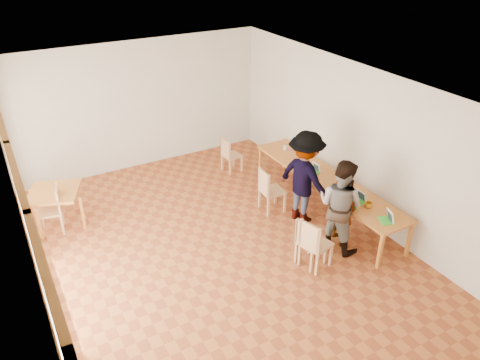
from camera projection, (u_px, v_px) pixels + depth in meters
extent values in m
plane|color=#A05426|center=(219.00, 250.00, 8.50)|extent=(8.00, 8.00, 0.00)
cube|color=beige|center=(139.00, 106.00, 10.82)|extent=(6.00, 0.10, 3.00)
cube|color=beige|center=(396.00, 343.00, 4.72)|extent=(6.00, 0.10, 3.00)
cube|color=beige|center=(355.00, 142.00, 9.06)|extent=(0.10, 8.00, 3.00)
cube|color=white|center=(27.00, 228.00, 6.50)|extent=(0.10, 8.00, 3.00)
cube|color=white|center=(215.00, 89.00, 7.04)|extent=(6.00, 8.00, 0.04)
cube|color=#BC7629|center=(326.00, 179.00, 9.34)|extent=(0.80, 4.00, 0.05)
cube|color=#BC7629|center=(380.00, 252.00, 7.89)|extent=(0.06, 0.06, 0.70)
cube|color=#BC7629|center=(260.00, 162.00, 10.85)|extent=(0.06, 0.06, 0.70)
cube|color=#BC7629|center=(409.00, 240.00, 8.18)|extent=(0.06, 0.06, 0.70)
cube|color=#BC7629|center=(285.00, 155.00, 11.14)|extent=(0.06, 0.06, 0.70)
cube|color=#BC7629|center=(54.00, 192.00, 8.88)|extent=(0.90, 0.90, 0.05)
cube|color=#BC7629|center=(39.00, 224.00, 8.60)|extent=(0.05, 0.05, 0.70)
cube|color=#BC7629|center=(33.00, 205.00, 9.20)|extent=(0.05, 0.05, 0.70)
cube|color=#BC7629|center=(82.00, 213.00, 8.93)|extent=(0.05, 0.05, 0.70)
cube|color=#BC7629|center=(74.00, 195.00, 9.53)|extent=(0.05, 0.05, 0.70)
cube|color=tan|center=(316.00, 244.00, 7.91)|extent=(0.53, 0.53, 0.04)
cube|color=tan|center=(310.00, 236.00, 7.67)|extent=(0.15, 0.44, 0.46)
cube|color=tan|center=(312.00, 243.00, 7.99)|extent=(0.49, 0.49, 0.04)
cube|color=tan|center=(305.00, 236.00, 7.77)|extent=(0.12, 0.41, 0.43)
cube|color=tan|center=(272.00, 191.00, 9.47)|extent=(0.47, 0.47, 0.04)
cube|color=tan|center=(264.00, 182.00, 9.28)|extent=(0.07, 0.44, 0.46)
cube|color=tan|center=(232.00, 155.00, 11.04)|extent=(0.42, 0.42, 0.04)
cube|color=tan|center=(226.00, 149.00, 10.84)|extent=(0.07, 0.39, 0.41)
cube|color=tan|center=(50.00, 211.00, 8.81)|extent=(0.51, 0.51, 0.04)
cube|color=tan|center=(58.00, 198.00, 8.74)|extent=(0.13, 0.44, 0.46)
imported|color=gray|center=(343.00, 204.00, 8.38)|extent=(0.46, 0.63, 1.61)
imported|color=gray|center=(340.00, 205.00, 8.19)|extent=(0.91, 1.02, 1.75)
imported|color=gray|center=(305.00, 178.00, 8.95)|extent=(0.93, 1.33, 1.88)
cube|color=green|center=(385.00, 221.00, 7.97)|extent=(0.25, 0.29, 0.03)
cube|color=white|center=(390.00, 216.00, 7.94)|extent=(0.15, 0.24, 0.21)
cube|color=green|center=(358.00, 201.00, 8.53)|extent=(0.18, 0.24, 0.02)
cube|color=white|center=(362.00, 196.00, 8.52)|extent=(0.07, 0.22, 0.20)
cube|color=green|center=(313.00, 172.00, 9.54)|extent=(0.16, 0.23, 0.02)
cube|color=white|center=(317.00, 167.00, 9.54)|extent=(0.07, 0.21, 0.19)
imported|color=#C6750D|center=(368.00, 205.00, 8.34)|extent=(0.17, 0.17, 0.10)
cylinder|color=#126F39|center=(356.00, 202.00, 8.25)|extent=(0.07, 0.07, 0.28)
cylinder|color=silver|center=(285.00, 148.00, 10.48)|extent=(0.07, 0.07, 0.09)
cylinder|color=white|center=(307.00, 158.00, 10.05)|extent=(0.08, 0.08, 0.06)
cube|color=#BD3A81|center=(290.00, 150.00, 10.48)|extent=(0.05, 0.10, 0.01)
cube|color=black|center=(342.00, 195.00, 8.66)|extent=(0.16, 0.26, 0.09)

